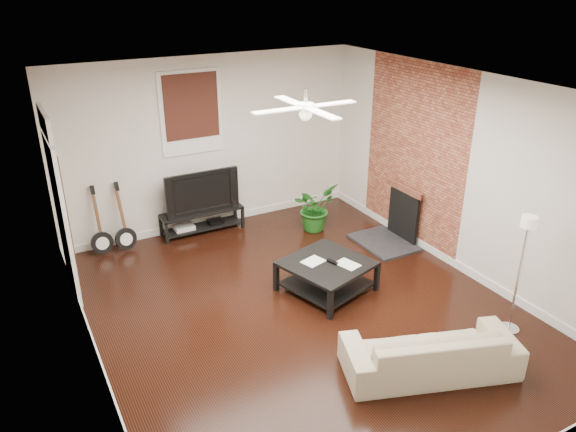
# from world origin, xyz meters

# --- Properties ---
(room) EXTENTS (5.01, 6.01, 2.81)m
(room) POSITION_xyz_m (0.00, 0.00, 1.40)
(room) COLOR black
(room) RESTS_ON ground
(brick_accent) EXTENTS (0.02, 2.20, 2.80)m
(brick_accent) POSITION_xyz_m (2.49, 1.00, 1.40)
(brick_accent) COLOR brown
(brick_accent) RESTS_ON floor
(fireplace) EXTENTS (0.80, 1.10, 0.92)m
(fireplace) POSITION_xyz_m (2.20, 1.00, 0.46)
(fireplace) COLOR black
(fireplace) RESTS_ON floor
(window_back) EXTENTS (1.00, 0.06, 1.30)m
(window_back) POSITION_xyz_m (-0.30, 2.97, 1.95)
(window_back) COLOR black
(window_back) RESTS_ON wall_back
(door_left) EXTENTS (0.08, 1.00, 2.50)m
(door_left) POSITION_xyz_m (-2.46, 1.90, 1.25)
(door_left) COLOR white
(door_left) RESTS_ON wall_left
(tv_stand) EXTENTS (1.35, 0.36, 0.38)m
(tv_stand) POSITION_xyz_m (-0.31, 2.78, 0.19)
(tv_stand) COLOR black
(tv_stand) RESTS_ON floor
(tv) EXTENTS (1.21, 0.16, 0.70)m
(tv) POSITION_xyz_m (-0.31, 2.80, 0.73)
(tv) COLOR black
(tv) RESTS_ON tv_stand
(coffee_table) EXTENTS (1.26, 1.26, 0.43)m
(coffee_table) POSITION_xyz_m (0.51, 0.26, 0.21)
(coffee_table) COLOR black
(coffee_table) RESTS_ON floor
(sofa) EXTENTS (1.97, 1.28, 0.54)m
(sofa) POSITION_xyz_m (0.61, -1.65, 0.27)
(sofa) COLOR #C6B494
(sofa) RESTS_ON floor
(floor_lamp) EXTENTS (0.31, 0.31, 1.50)m
(floor_lamp) POSITION_xyz_m (1.96, -1.55, 0.75)
(floor_lamp) COLOR silver
(floor_lamp) RESTS_ON floor
(potted_plant) EXTENTS (0.89, 0.84, 0.78)m
(potted_plant) POSITION_xyz_m (1.36, 2.00, 0.39)
(potted_plant) COLOR #1D611B
(potted_plant) RESTS_ON floor
(guitar_left) EXTENTS (0.35, 0.25, 1.08)m
(guitar_left) POSITION_xyz_m (-1.92, 2.75, 0.54)
(guitar_left) COLOR black
(guitar_left) RESTS_ON floor
(guitar_right) EXTENTS (0.37, 0.29, 1.08)m
(guitar_right) POSITION_xyz_m (-1.57, 2.72, 0.54)
(guitar_right) COLOR black
(guitar_right) RESTS_ON floor
(ceiling_fan) EXTENTS (1.24, 1.24, 0.32)m
(ceiling_fan) POSITION_xyz_m (0.00, 0.00, 2.60)
(ceiling_fan) COLOR white
(ceiling_fan) RESTS_ON ceiling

